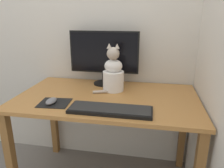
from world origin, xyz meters
TOP-DOWN VIEW (x-y plane):
  - wall_back at (0.00, 0.39)m, footprint 7.00×0.04m
  - wall_side_right at (0.64, 0.00)m, footprint 0.04×7.00m
  - desk at (0.00, 0.00)m, footprint 1.22×0.71m
  - monitor at (-0.08, 0.26)m, footprint 0.53×0.17m
  - keyboard at (0.07, -0.24)m, footprint 0.48×0.16m
  - mousepad_left at (-0.30, -0.19)m, footprint 0.20×0.18m
  - computer_mouse_left at (-0.31, -0.20)m, footprint 0.06×0.10m
  - cat at (0.02, 0.12)m, footprint 0.21×0.19m

SIDE VIEW (x-z plane):
  - desk at x=0.00m, z-range 0.26..0.99m
  - mousepad_left at x=-0.30m, z-range 0.73..0.73m
  - keyboard at x=0.07m, z-range 0.73..0.75m
  - computer_mouse_left at x=-0.31m, z-range 0.73..0.76m
  - cat at x=0.02m, z-range 0.69..1.03m
  - monitor at x=-0.08m, z-range 0.75..1.17m
  - wall_back at x=0.00m, z-range 0.00..2.50m
  - wall_side_right at x=0.64m, z-range 0.00..2.50m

